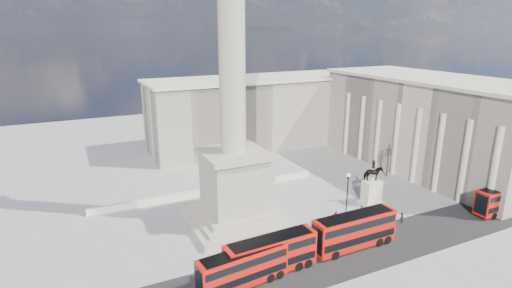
{
  "coord_description": "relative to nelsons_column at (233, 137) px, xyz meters",
  "views": [
    {
      "loc": [
        -20.6,
        -45.36,
        27.56
      ],
      "look_at": [
        1.73,
        1.16,
        12.66
      ],
      "focal_mm": 28.0,
      "sensor_mm": 36.0,
      "label": 1
    }
  ],
  "objects": [
    {
      "name": "ground",
      "position": [
        0.0,
        -5.0,
        -12.92
      ],
      "size": [
        180.0,
        180.0,
        0.0
      ],
      "primitive_type": "plane",
      "color": "#A09D97",
      "rests_on": "ground"
    },
    {
      "name": "asphalt_road",
      "position": [
        5.0,
        -15.0,
        -12.91
      ],
      "size": [
        120.0,
        9.0,
        0.01
      ],
      "primitive_type": "cube",
      "color": "#272727",
      "rests_on": "ground"
    },
    {
      "name": "nelsons_column",
      "position": [
        0.0,
        0.0,
        0.0
      ],
      "size": [
        14.0,
        14.0,
        49.85
      ],
      "color": "#AFA692",
      "rests_on": "ground"
    },
    {
      "name": "balustrade_wall",
      "position": [
        0.0,
        11.0,
        -12.37
      ],
      "size": [
        40.0,
        0.6,
        1.1
      ],
      "primitive_type": "cube",
      "color": "beige",
      "rests_on": "ground"
    },
    {
      "name": "building_east",
      "position": [
        45.0,
        5.0,
        -3.59
      ],
      "size": [
        19.0,
        46.0,
        18.6
      ],
      "color": "beige",
      "rests_on": "ground"
    },
    {
      "name": "building_northeast",
      "position": [
        20.0,
        35.0,
        -4.59
      ],
      "size": [
        51.0,
        17.0,
        16.6
      ],
      "color": "beige",
      "rests_on": "ground"
    },
    {
      "name": "red_bus_a",
      "position": [
        -1.32,
        -14.3,
        -10.53
      ],
      "size": [
        11.35,
        3.11,
        4.56
      ],
      "rotation": [
        0.0,
        0.0,
        0.04
      ],
      "color": "red",
      "rests_on": "ground"
    },
    {
      "name": "red_bus_b",
      "position": [
        -5.21,
        -15.07,
        -10.68
      ],
      "size": [
        10.69,
        3.47,
        4.26
      ],
      "rotation": [
        0.0,
        0.0,
        0.1
      ],
      "color": "red",
      "rests_on": "ground"
    },
    {
      "name": "red_bus_c",
      "position": [
        11.06,
        -13.98,
        -10.43
      ],
      "size": [
        11.72,
        2.87,
        4.74
      ],
      "rotation": [
        0.0,
        0.0,
        0.01
      ],
      "color": "red",
      "rests_on": "ground"
    },
    {
      "name": "red_bus_d",
      "position": [
        38.84,
        -15.59,
        -10.69
      ],
      "size": [
        10.5,
        2.66,
        4.24
      ],
      "rotation": [
        0.0,
        0.0,
        -0.02
      ],
      "color": "red",
      "rests_on": "ground"
    },
    {
      "name": "victorian_lamp",
      "position": [
        15.98,
        -6.03,
        -8.84
      ],
      "size": [
        0.59,
        0.59,
        6.92
      ],
      "rotation": [
        0.0,
        0.0,
        0.02
      ],
      "color": "black",
      "rests_on": "ground"
    },
    {
      "name": "equestrian_statue",
      "position": [
        22.47,
        -4.16,
        -10.32
      ],
      "size": [
        3.59,
        2.69,
        7.58
      ],
      "color": "beige",
      "rests_on": "ground"
    },
    {
      "name": "bare_tree_near",
      "position": [
        36.85,
        -14.63,
        -7.11
      ],
      "size": [
        1.68,
        1.68,
        7.37
      ],
      "rotation": [
        0.0,
        0.0,
        0.13
      ],
      "color": "#332319",
      "rests_on": "ground"
    },
    {
      "name": "bare_tree_mid",
      "position": [
        33.86,
        4.36,
        -7.65
      ],
      "size": [
        1.76,
        1.76,
        6.69
      ],
      "rotation": [
        0.0,
        0.0,
        -0.28
      ],
      "color": "#332319",
      "rests_on": "ground"
    },
    {
      "name": "bare_tree_far",
      "position": [
        38.5,
        6.13,
        -6.92
      ],
      "size": [
        1.86,
        1.86,
        7.61
      ],
      "rotation": [
        0.0,
        0.0,
        -0.27
      ],
      "color": "#332319",
      "rests_on": "ground"
    },
    {
      "name": "pedestrian_walking",
      "position": [
        17.93,
        -7.26,
        -12.04
      ],
      "size": [
        0.69,
        0.51,
        1.75
      ],
      "primitive_type": "imported",
      "rotation": [
        0.0,
        0.0,
        0.14
      ],
      "color": "black",
      "rests_on": "ground"
    },
    {
      "name": "pedestrian_standing",
      "position": [
        21.82,
        -11.5,
        -12.11
      ],
      "size": [
        0.94,
        0.83,
        1.62
      ],
      "primitive_type": "imported",
      "rotation": [
        0.0,
        0.0,
        3.46
      ],
      "color": "black",
      "rests_on": "ground"
    },
    {
      "name": "pedestrian_crossing",
      "position": [
        13.45,
        -6.9,
        -12.1
      ],
      "size": [
        0.73,
        1.03,
        1.63
      ],
      "primitive_type": "imported",
      "rotation": [
        0.0,
        0.0,
        1.96
      ],
      "color": "black",
      "rests_on": "ground"
    }
  ]
}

